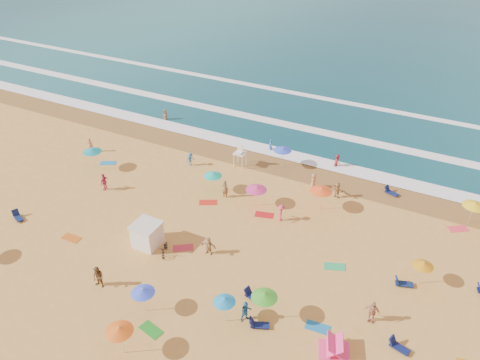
% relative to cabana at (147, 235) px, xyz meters
% --- Properties ---
extents(ground, '(220.00, 220.00, 0.00)m').
position_rel_cabana_xyz_m(ground, '(4.89, 4.36, -1.00)').
color(ground, gold).
rests_on(ground, ground).
extents(ocean, '(220.00, 140.00, 0.18)m').
position_rel_cabana_xyz_m(ocean, '(4.89, 88.36, -1.00)').
color(ocean, '#0C4756').
rests_on(ocean, ground).
extents(wet_sand, '(220.00, 220.00, 0.00)m').
position_rel_cabana_xyz_m(wet_sand, '(4.89, 16.86, -0.99)').
color(wet_sand, olive).
rests_on(wet_sand, ground).
extents(surf_foam, '(200.00, 18.70, 0.05)m').
position_rel_cabana_xyz_m(surf_foam, '(4.89, 25.68, -0.90)').
color(surf_foam, white).
rests_on(surf_foam, ground).
extents(cabana, '(2.00, 2.00, 2.00)m').
position_rel_cabana_xyz_m(cabana, '(0.00, 0.00, 0.00)').
color(cabana, white).
rests_on(cabana, ground).
extents(cabana_roof, '(2.20, 2.20, 0.12)m').
position_rel_cabana_xyz_m(cabana_roof, '(0.00, 0.00, 1.06)').
color(cabana_roof, silver).
rests_on(cabana_roof, cabana).
extents(bicycle, '(1.29, 1.92, 0.95)m').
position_rel_cabana_xyz_m(bicycle, '(1.90, -0.30, -0.52)').
color(bicycle, black).
rests_on(bicycle, ground).
extents(lifeguard_stand, '(1.20, 1.20, 2.10)m').
position_rel_cabana_xyz_m(lifeguard_stand, '(1.07, 14.98, 0.05)').
color(lifeguard_stand, white).
rests_on(lifeguard_stand, ground).
extents(beach_umbrellas, '(49.34, 28.20, 0.78)m').
position_rel_cabana_xyz_m(beach_umbrellas, '(7.35, 4.39, 1.13)').
color(beach_umbrellas, orange).
rests_on(beach_umbrellas, ground).
extents(loungers, '(39.75, 26.22, 0.34)m').
position_rel_cabana_xyz_m(loungers, '(10.23, 1.46, -0.83)').
color(loungers, '#0F1A4D').
rests_on(loungers, ground).
extents(towels, '(39.11, 22.72, 0.03)m').
position_rel_cabana_xyz_m(towels, '(7.75, 3.24, -0.98)').
color(towels, '#C55A18').
rests_on(towels, ground).
extents(popup_tents, '(12.92, 15.18, 1.20)m').
position_rel_cabana_xyz_m(popup_tents, '(22.53, 3.49, -0.40)').
color(popup_tents, '#FD3883').
rests_on(popup_tents, ground).
extents(beachgoers, '(51.05, 27.08, 2.14)m').
position_rel_cabana_xyz_m(beachgoers, '(5.57, 8.33, -0.21)').
color(beachgoers, '#2772B8').
rests_on(beachgoers, ground).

